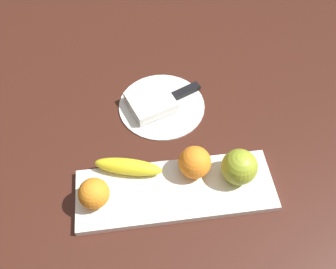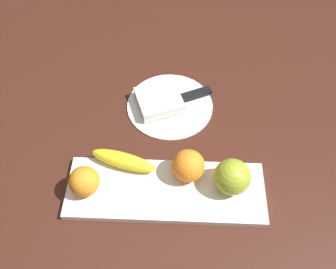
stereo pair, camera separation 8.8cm
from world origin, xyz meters
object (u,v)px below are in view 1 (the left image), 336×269
at_px(orange_near_apple, 194,162).
at_px(folded_napkin, 151,102).
at_px(apple, 239,167).
at_px(dinner_plate, 162,105).
at_px(banana, 128,167).
at_px(knife, 180,94).
at_px(orange_near_banana, 94,193).
at_px(fruit_tray, 175,190).

bearing_deg(orange_near_apple, folded_napkin, -71.12).
xyz_separation_m(apple, dinner_plate, (0.15, -0.25, -0.05)).
xyz_separation_m(banana, folded_napkin, (-0.07, -0.20, -0.01)).
height_order(orange_near_apple, folded_napkin, orange_near_apple).
xyz_separation_m(orange_near_apple, knife, (-0.01, -0.25, -0.04)).
xyz_separation_m(banana, dinner_plate, (-0.10, -0.20, -0.03)).
bearing_deg(orange_near_banana, fruit_tray, -177.87).
xyz_separation_m(orange_near_apple, orange_near_banana, (0.23, 0.05, -0.00)).
xyz_separation_m(dinner_plate, folded_napkin, (0.03, 0.00, 0.02)).
bearing_deg(dinner_plate, orange_near_banana, 56.32).
height_order(apple, folded_napkin, apple).
relative_size(orange_near_apple, knife, 0.43).
relative_size(fruit_tray, orange_near_apple, 5.99).
relative_size(orange_near_banana, knife, 0.39).
height_order(banana, orange_near_apple, orange_near_apple).
relative_size(apple, knife, 0.47).
bearing_deg(folded_napkin, apple, 125.12).
relative_size(dinner_plate, knife, 1.34).
height_order(apple, dinner_plate, apple).
bearing_deg(knife, banana, 31.52).
relative_size(orange_near_apple, dinner_plate, 0.32).
bearing_deg(fruit_tray, folded_napkin, -83.66).
bearing_deg(dinner_plate, apple, 120.37).
relative_size(banana, dinner_plate, 0.68).
relative_size(orange_near_apple, orange_near_banana, 1.10).
bearing_deg(dinner_plate, folded_napkin, 0.00).
xyz_separation_m(dinner_plate, knife, (-0.05, -0.03, 0.01)).
height_order(apple, banana, apple).
bearing_deg(knife, orange_near_apple, 64.07).
distance_m(apple, folded_napkin, 0.30).
height_order(banana, dinner_plate, banana).
xyz_separation_m(folded_napkin, knife, (-0.08, -0.03, -0.01)).
bearing_deg(dinner_plate, fruit_tray, 90.00).
relative_size(banana, orange_near_banana, 2.31).
bearing_deg(knife, apple, 84.19).
height_order(banana, orange_near_banana, orange_near_banana).
bearing_deg(folded_napkin, orange_near_banana, 60.83).
height_order(folded_napkin, knife, folded_napkin).
distance_m(fruit_tray, dinner_plate, 0.26).
distance_m(orange_near_apple, knife, 0.25).
relative_size(fruit_tray, dinner_plate, 1.94).
bearing_deg(folded_napkin, orange_near_apple, 108.88).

